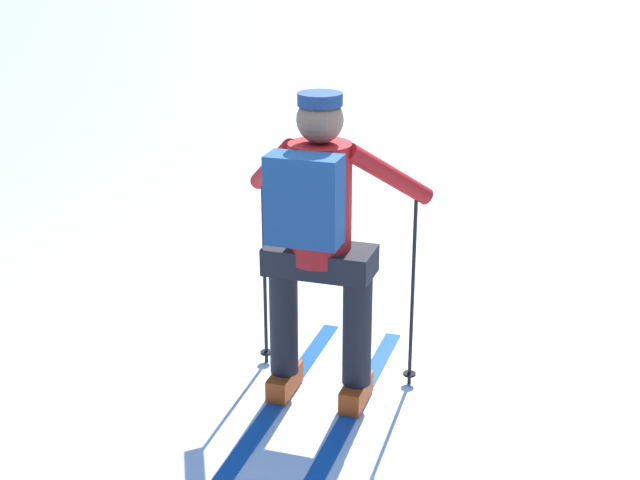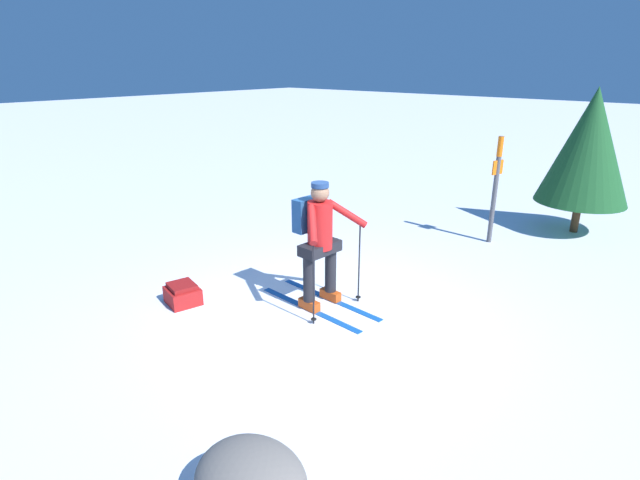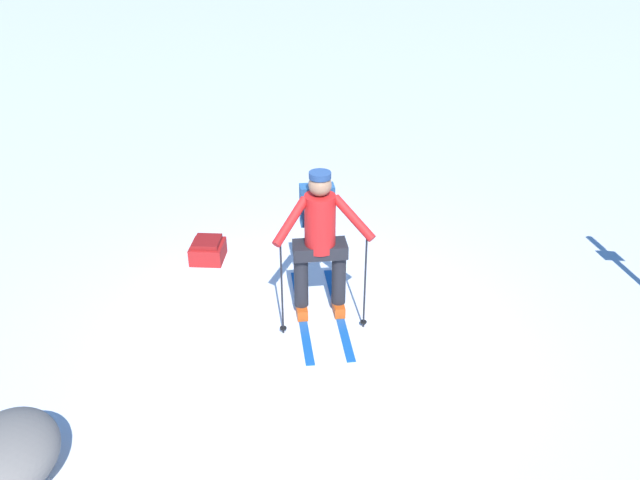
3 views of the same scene
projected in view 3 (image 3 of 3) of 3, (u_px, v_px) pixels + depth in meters
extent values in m
plane|color=white|center=(309.00, 326.00, 6.53)|extent=(80.00, 80.00, 0.00)
cube|color=#144C9E|center=(338.00, 311.00, 6.76)|extent=(1.71, 0.18, 0.01)
cube|color=#C64714|center=(338.00, 306.00, 6.73)|extent=(0.31, 0.13, 0.12)
cylinder|color=black|center=(339.00, 276.00, 6.54)|extent=(0.15, 0.15, 0.66)
cube|color=#144C9E|center=(302.00, 314.00, 6.71)|extent=(1.71, 0.18, 0.01)
cube|color=#C64714|center=(302.00, 309.00, 6.68)|extent=(0.31, 0.13, 0.12)
cylinder|color=black|center=(301.00, 278.00, 6.50)|extent=(0.15, 0.15, 0.66)
cube|color=black|center=(320.00, 249.00, 6.36)|extent=(0.30, 0.56, 0.14)
cylinder|color=red|center=(320.00, 223.00, 6.22)|extent=(0.31, 0.31, 0.60)
sphere|color=#8C664C|center=(320.00, 185.00, 6.02)|extent=(0.23, 0.23, 0.23)
cylinder|color=navy|center=(320.00, 175.00, 5.97)|extent=(0.22, 0.22, 0.06)
cube|color=navy|center=(317.00, 205.00, 6.39)|extent=(0.19, 0.36, 0.43)
cylinder|color=black|center=(365.00, 282.00, 6.26)|extent=(0.02, 0.02, 1.11)
cylinder|color=black|center=(363.00, 322.00, 6.49)|extent=(0.07, 0.07, 0.01)
cylinder|color=red|center=(354.00, 218.00, 6.04)|extent=(0.46, 0.40, 0.37)
cylinder|color=black|center=(282.00, 287.00, 6.17)|extent=(0.02, 0.02, 1.11)
cylinder|color=black|center=(283.00, 328.00, 6.40)|extent=(0.07, 0.07, 0.01)
cylinder|color=red|center=(291.00, 222.00, 5.97)|extent=(0.43, 0.43, 0.37)
cube|color=maroon|center=(208.00, 252.00, 7.70)|extent=(0.50, 0.48, 0.22)
cube|color=maroon|center=(207.00, 242.00, 7.64)|extent=(0.41, 0.39, 0.06)
ellipsoid|color=slate|center=(9.00, 453.00, 4.72)|extent=(0.86, 0.73, 0.48)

